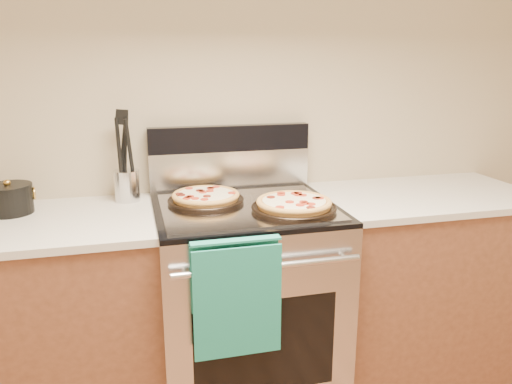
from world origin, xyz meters
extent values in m
plane|color=tan|center=(0.00, 2.00, 1.35)|extent=(4.00, 0.00, 4.00)
cube|color=#B7B7BC|center=(0.00, 1.65, 0.45)|extent=(0.76, 0.68, 0.90)
cube|color=black|center=(0.00, 1.31, 0.45)|extent=(0.56, 0.01, 0.40)
cube|color=black|center=(0.00, 1.65, 0.91)|extent=(0.76, 0.68, 0.02)
cube|color=silver|center=(0.00, 1.96, 1.01)|extent=(0.76, 0.06, 0.18)
cube|color=black|center=(0.00, 1.96, 1.16)|extent=(0.76, 0.06, 0.12)
cylinder|color=silver|center=(0.00, 1.27, 0.80)|extent=(0.70, 0.03, 0.03)
cube|color=gray|center=(0.00, 1.62, 0.92)|extent=(0.70, 0.55, 0.01)
cube|color=brown|center=(-0.88, 1.68, 0.44)|extent=(1.00, 0.62, 0.88)
cube|color=beige|center=(-0.88, 1.68, 0.90)|extent=(1.02, 0.64, 0.03)
cube|color=brown|center=(0.88, 1.68, 0.44)|extent=(1.00, 0.62, 0.88)
cube|color=beige|center=(0.88, 1.68, 0.90)|extent=(1.02, 0.64, 0.03)
cylinder|color=silver|center=(-0.48, 1.89, 0.98)|extent=(0.11, 0.11, 0.14)
cylinder|color=black|center=(-0.95, 1.81, 0.96)|extent=(0.21, 0.21, 0.11)
camera|label=1|loc=(-0.45, -0.32, 1.52)|focal=35.00mm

